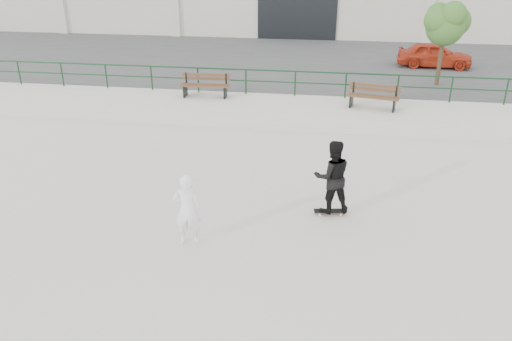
% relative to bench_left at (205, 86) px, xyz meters
% --- Properties ---
extents(ground, '(120.00, 120.00, 0.00)m').
position_rel_bench_left_xyz_m(ground, '(2.54, -10.18, -0.95)').
color(ground, beige).
rests_on(ground, ground).
extents(ledge, '(30.00, 3.00, 0.50)m').
position_rel_bench_left_xyz_m(ledge, '(2.54, -0.68, -0.70)').
color(ledge, beige).
rests_on(ledge, ground).
extents(parking_strip, '(60.00, 14.00, 0.50)m').
position_rel_bench_left_xyz_m(parking_strip, '(2.54, 7.82, -0.70)').
color(parking_strip, '#3F3F3F').
rests_on(parking_strip, ground).
extents(railing, '(28.00, 0.06, 1.03)m').
position_rel_bench_left_xyz_m(railing, '(2.54, 0.62, 0.30)').
color(railing, '#153C1F').
rests_on(railing, ledge).
extents(bench_left, '(1.98, 0.67, 0.90)m').
position_rel_bench_left_xyz_m(bench_left, '(0.00, 0.00, 0.00)').
color(bench_left, '#53351C').
rests_on(bench_left, ledge).
extents(bench_right, '(1.97, 0.93, 0.87)m').
position_rel_bench_left_xyz_m(bench_right, '(6.55, -0.57, -0.01)').
color(bench_right, '#53351C').
rests_on(bench_right, ledge).
extents(tree, '(1.99, 1.77, 3.53)m').
position_rel_bench_left_xyz_m(tree, '(9.54, 3.33, 2.20)').
color(tree, '#4F3F27').
rests_on(tree, parking_strip).
extents(red_car, '(3.67, 1.67, 1.22)m').
position_rel_bench_left_xyz_m(red_car, '(9.93, 6.89, 0.16)').
color(red_car, '#B42D16').
rests_on(red_car, parking_strip).
extents(skateboard, '(0.80, 0.32, 0.09)m').
position_rel_bench_left_xyz_m(skateboard, '(5.15, -8.03, -0.87)').
color(skateboard, black).
rests_on(skateboard, ground).
extents(standing_skater, '(1.04, 0.90, 1.85)m').
position_rel_bench_left_xyz_m(standing_skater, '(5.15, -8.03, 0.07)').
color(standing_skater, black).
rests_on(standing_skater, skateboard).
extents(seated_skater, '(0.66, 0.48, 1.67)m').
position_rel_bench_left_xyz_m(seated_skater, '(2.06, -9.82, -0.11)').
color(seated_skater, white).
rests_on(seated_skater, ground).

